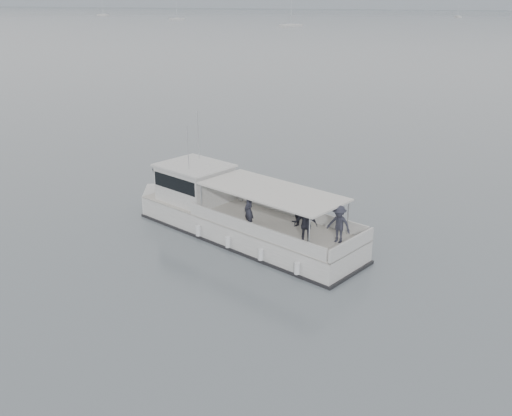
% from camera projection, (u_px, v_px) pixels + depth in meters
% --- Properties ---
extents(ground, '(1400.00, 1400.00, 0.00)m').
position_uv_depth(ground, '(248.00, 267.00, 24.52)').
color(ground, '#555D64').
rests_on(ground, ground).
extents(tour_boat, '(13.33, 7.45, 5.72)m').
position_uv_depth(tour_boat, '(229.00, 214.00, 27.93)').
color(tour_boat, silver).
rests_on(tour_boat, ground).
extents(moored_fleet, '(406.03, 351.42, 10.75)m').
position_uv_depth(moored_fleet, '(418.00, 26.00, 212.96)').
color(moored_fleet, silver).
rests_on(moored_fleet, ground).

